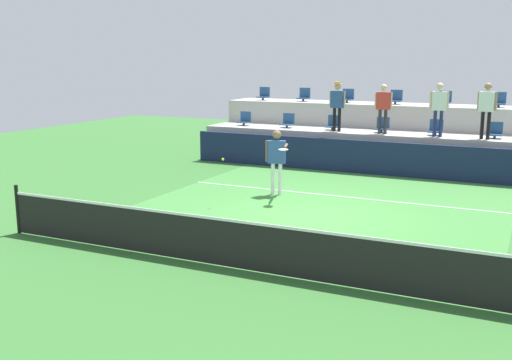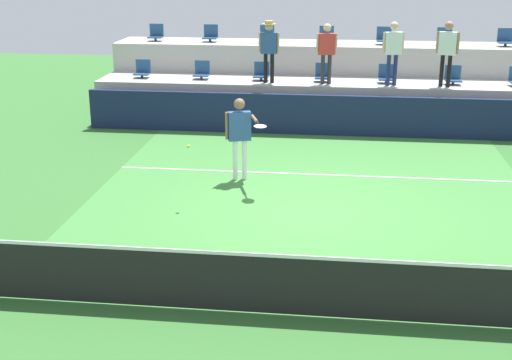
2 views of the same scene
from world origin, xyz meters
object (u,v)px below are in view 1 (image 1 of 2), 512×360
stadium_chair_upper_right (499,101)px  stadium_chair_upper_center (396,98)px  stadium_chair_upper_left (304,96)px  spectator_with_hat (337,101)px  stadium_chair_lower_far_left (245,120)px  stadium_chair_lower_left (288,122)px  spectator_in_white (487,105)px  stadium_chair_upper_mid_right (445,100)px  spectator_in_grey (439,104)px  tennis_player (277,155)px  tennis_ball (223,159)px  stadium_chair_upper_far_left (264,95)px  stadium_chair_upper_mid_left (348,97)px  spectator_leaning_on_rail (383,104)px  stadium_chair_lower_center (382,126)px  stadium_chair_lower_mid_right (436,129)px  stadium_chair_lower_mid_left (333,124)px  stadium_chair_lower_right (495,132)px

stadium_chair_upper_right → stadium_chair_upper_center: bearing=180.0°
stadium_chair_upper_left → spectator_with_hat: spectator_with_hat is taller
stadium_chair_lower_far_left → stadium_chair_lower_left: (1.77, 0.00, 0.00)m
stadium_chair_upper_right → spectator_in_white: (-0.21, -2.18, 0.01)m
stadium_chair_upper_left → stadium_chair_upper_mid_right: same height
spectator_in_grey → spectator_with_hat: bearing=-180.0°
stadium_chair_upper_right → spectator_in_white: 2.19m
tennis_player → tennis_ball: tennis_player is taller
stadium_chair_lower_left → stadium_chair_upper_far_left: size_ratio=1.00×
stadium_chair_upper_far_left → stadium_chair_lower_far_left: bearing=-89.0°
stadium_chair_upper_mid_left → spectator_in_white: spectator_in_white is taller
spectator_leaning_on_rail → stadium_chair_upper_far_left: bearing=158.0°
spectator_in_grey → stadium_chair_lower_center: bearing=168.6°
stadium_chair_lower_left → spectator_with_hat: 2.20m
stadium_chair_lower_mid_right → stadium_chair_upper_center: (-1.76, 1.80, 0.85)m
stadium_chair_upper_far_left → stadium_chair_upper_right: same height
spectator_in_white → stadium_chair_lower_mid_left: bearing=175.7°
stadium_chair_lower_right → stadium_chair_upper_right: (-0.07, 1.80, 0.85)m
stadium_chair_lower_mid_left → stadium_chair_upper_mid_right: 4.05m
stadium_chair_upper_left → tennis_ball: size_ratio=7.65×
stadium_chair_lower_left → stadium_chair_lower_right: size_ratio=1.00×
stadium_chair_lower_mid_right → stadium_chair_upper_mid_left: 4.10m
stadium_chair_lower_center → stadium_chair_lower_right: same height
spectator_in_grey → tennis_ball: spectator_in_grey is taller
spectator_in_white → stadium_chair_lower_far_left: bearing=177.5°
stadium_chair_upper_right → tennis_player: (-5.16, -7.20, -1.19)m
stadium_chair_lower_center → stadium_chair_upper_mid_left: stadium_chair_upper_mid_left is taller
stadium_chair_lower_center → stadium_chair_upper_center: bearing=89.2°
tennis_player → spectator_leaning_on_rail: bearing=71.3°
stadium_chair_lower_center → stadium_chair_lower_right: bearing=0.0°
stadium_chair_lower_center → stadium_chair_upper_right: stadium_chair_upper_right is taller
stadium_chair_lower_right → stadium_chair_lower_mid_right: bearing=180.0°
stadium_chair_lower_center → spectator_in_white: bearing=-6.6°
stadium_chair_lower_mid_right → stadium_chair_upper_left: (-5.36, 1.80, 0.85)m
stadium_chair_upper_far_left → spectator_in_white: (8.65, -2.18, 0.01)m
stadium_chair_upper_right → spectator_with_hat: size_ratio=0.30×
stadium_chair_upper_left → stadium_chair_upper_center: 3.60m
stadium_chair_upper_mid_left → stadium_chair_upper_left: bearing=180.0°
stadium_chair_upper_mid_right → stadium_chair_lower_left: bearing=-161.1°
spectator_in_white → stadium_chair_lower_mid_right: bearing=166.1°
stadium_chair_lower_left → stadium_chair_lower_mid_right: size_ratio=1.00×
stadium_chair_lower_mid_left → stadium_chair_upper_right: stadium_chair_upper_right is taller
stadium_chair_lower_mid_left → stadium_chair_upper_left: (-1.81, 1.80, 0.85)m
stadium_chair_lower_right → spectator_in_grey: bearing=-167.4°
spectator_in_white → tennis_ball: (-5.70, -6.73, -1.11)m
spectator_in_white → spectator_with_hat: bearing=-180.0°
spectator_leaning_on_rail → tennis_ball: (-2.45, -6.73, -1.04)m
stadium_chair_upper_center → stadium_chair_upper_right: (3.53, 0.00, 0.00)m
stadium_chair_upper_far_left → tennis_ball: (2.95, -8.91, -1.10)m
stadium_chair_lower_center → stadium_chair_upper_far_left: bearing=161.3°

